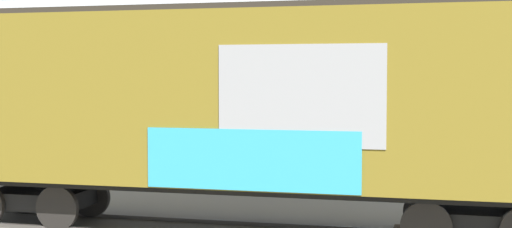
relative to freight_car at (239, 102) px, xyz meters
name	(u,v)px	position (x,y,z in m)	size (l,w,h in m)	color
freight_car	(239,102)	(0.00, 0.00, 0.00)	(13.49, 2.97, 4.62)	olive
flagpole	(302,29)	(-0.56, 10.01, 2.10)	(0.61, 1.54, 7.23)	silver
hillside	(404,54)	(0.54, 73.29, 3.22)	(152.76, 34.50, 16.54)	silver
parked_car_tan	(149,147)	(-4.93, 7.11, -1.73)	(4.23, 1.85, 1.83)	#9E8966
parked_car_black	(295,157)	(-0.18, 6.85, -1.88)	(4.79, 2.43, 1.51)	black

